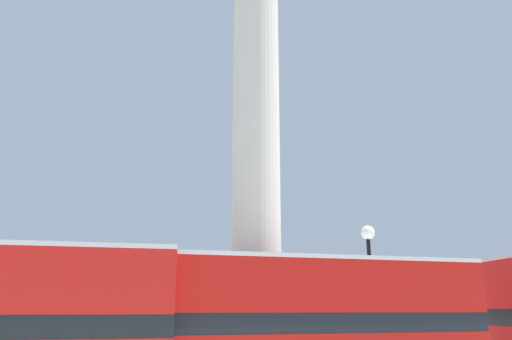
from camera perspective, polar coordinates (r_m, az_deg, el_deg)
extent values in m
cube|color=beige|center=(18.70, 0.00, -16.71)|extent=(2.52, 2.52, 0.96)
cylinder|color=beige|center=(21.48, 0.00, 13.84)|extent=(1.88, 1.88, 20.89)
cube|color=black|center=(15.43, 6.09, -16.89)|extent=(10.63, 3.17, 0.55)
cube|color=#B7140F|center=(15.44, 5.98, -13.14)|extent=(10.63, 3.22, 1.47)
cube|color=silver|center=(15.49, 5.90, -10.20)|extent=(10.63, 3.22, 0.12)
cone|color=brown|center=(22.57, -25.34, -9.85)|extent=(1.09, 0.68, 1.14)
cylinder|color=brown|center=(22.85, -26.58, -13.87)|extent=(0.20, 0.20, 1.20)
cylinder|color=brown|center=(22.27, -26.83, -13.84)|extent=(0.20, 0.20, 1.20)
cylinder|color=black|center=(18.13, 13.20, -15.81)|extent=(0.14, 0.14, 5.13)
sphere|color=white|center=(18.32, 12.65, -6.99)|extent=(0.50, 0.50, 0.50)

